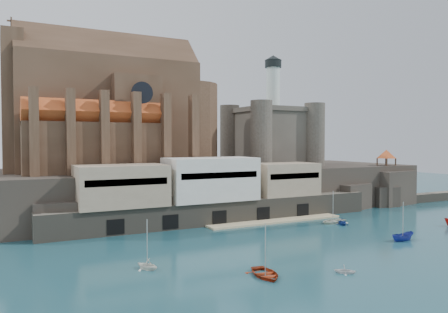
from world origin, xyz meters
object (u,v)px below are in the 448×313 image
(pavilion, at_px, (386,155))
(boat_1, at_px, (345,273))
(boat_0, at_px, (265,276))
(church, at_px, (117,115))
(castle_keep, at_px, (271,134))
(boat_2, at_px, (403,241))

(pavilion, bearing_deg, boat_1, -141.91)
(boat_0, relative_size, boat_1, 2.19)
(boat_0, bearing_deg, church, 105.30)
(castle_keep, distance_m, boat_0, 65.68)
(church, distance_m, boat_2, 63.08)
(church, bearing_deg, boat_1, -75.93)
(church, bearing_deg, castle_keep, -1.11)
(boat_1, height_order, boat_2, boat_2)
(castle_keep, distance_m, pavilion, 30.50)
(castle_keep, distance_m, boat_1, 64.24)
(boat_0, bearing_deg, boat_2, 20.34)
(pavilion, relative_size, boat_2, 1.43)
(boat_2, bearing_deg, pavilion, -43.51)
(pavilion, bearing_deg, church, 166.52)
(castle_keep, xyz_separation_m, boat_1, (-26.02, -55.80, -18.31))
(church, height_order, pavilion, church)
(church, xyz_separation_m, pavilion, (66.13, -15.85, -9.40))
(castle_keep, relative_size, boat_2, 6.55)
(church, xyz_separation_m, boat_2, (35.07, -47.53, -22.13))
(pavilion, xyz_separation_m, boat_2, (-31.06, -31.68, -12.73))
(castle_keep, xyz_separation_m, boat_0, (-35.38, -52.22, -18.31))
(castle_keep, relative_size, boat_1, 11.07)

